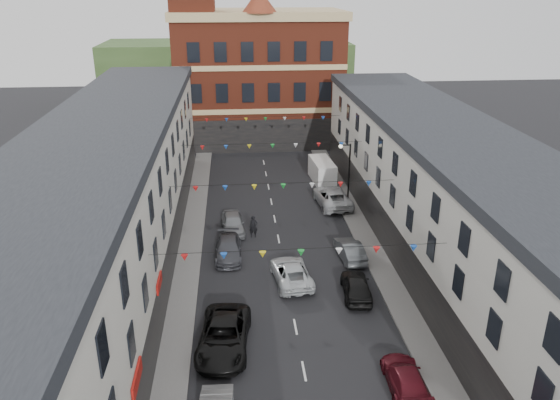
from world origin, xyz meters
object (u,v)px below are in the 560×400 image
object	(u,v)px
street_lamp	(347,167)
car_right_c	(405,379)
car_left_d	(228,249)
moving_car	(291,272)
car_right_d	(356,286)
car_right_e	(350,250)
car_left_e	(233,223)
car_left_c	(224,336)
pedestrian	(253,227)
white_van	(322,171)
car_right_f	(332,197)

from	to	relation	value
street_lamp	car_right_c	bearing A→B (deg)	-94.03
car_left_d	car_right_c	xyz separation A→B (m)	(8.84, -14.99, -0.05)
street_lamp	moving_car	xyz separation A→B (m)	(-6.24, -12.68, -3.20)
street_lamp	car_right_d	size ratio (longest dim) A/B	1.38
moving_car	car_right_e	bearing A→B (deg)	-154.03
street_lamp	car_left_e	world-z (taller)	street_lamp
car_left_c	car_right_e	size ratio (longest dim) A/B	1.39
car_left_e	car_right_e	distance (m)	10.19
pedestrian	car_left_d	bearing A→B (deg)	-123.01
car_left_d	white_van	xyz separation A→B (m)	(9.56, 15.99, 0.42)
car_right_e	pedestrian	world-z (taller)	pedestrian
car_right_f	car_left_e	bearing A→B (deg)	23.65
car_left_d	pedestrian	bearing A→B (deg)	59.50
car_left_d	white_van	bearing A→B (deg)	59.49
car_right_c	moving_car	distance (m)	11.99
car_right_c	car_left_d	bearing A→B (deg)	-57.86
car_left_e	pedestrian	size ratio (longest dim) A/B	2.43
car_right_f	car_right_d	bearing A→B (deg)	81.05
car_right_c	car_right_f	size ratio (longest dim) A/B	0.74
car_left_c	white_van	distance (m)	28.61
white_van	pedestrian	size ratio (longest dim) A/B	2.74
car_left_e	white_van	world-z (taller)	white_van
car_right_e	pedestrian	distance (m)	8.17
car_left_e	white_van	distance (m)	14.69
car_right_f	moving_car	size ratio (longest dim) A/B	1.17
car_right_d	moving_car	size ratio (longest dim) A/B	0.86
car_right_d	car_right_f	world-z (taller)	car_right_f
street_lamp	white_van	xyz separation A→B (m)	(-0.95, 7.22, -2.80)
car_left_c	white_van	xyz separation A→B (m)	(9.80, 26.88, 0.28)
car_left_c	pedestrian	bearing A→B (deg)	86.83
car_right_c	moving_car	world-z (taller)	moving_car
car_left_e	car_right_f	xyz separation A→B (m)	(9.10, 4.90, 0.07)
car_left_c	moving_car	bearing A→B (deg)	62.92
car_left_c	car_right_c	xyz separation A→B (m)	(9.07, -4.11, -0.18)
street_lamp	car_left_c	distance (m)	22.62
car_right_f	pedestrian	size ratio (longest dim) A/B	3.27
car_left_e	car_right_f	bearing A→B (deg)	23.92
car_left_c	moving_car	size ratio (longest dim) A/B	1.16
car_left_d	white_van	size ratio (longest dim) A/B	0.95
car_left_e	car_right_d	world-z (taller)	car_left_e
car_right_e	pedestrian	xyz separation A→B (m)	(-6.92, 4.32, 0.21)
car_right_c	moving_car	bearing A→B (deg)	-65.99
car_left_e	car_right_c	world-z (taller)	car_left_e
car_right_d	car_right_e	distance (m)	5.21
car_right_c	car_right_f	bearing A→B (deg)	-89.84
car_right_f	white_van	distance (m)	6.56
car_left_c	car_right_d	world-z (taller)	car_left_c
car_left_e	car_right_c	bearing A→B (deg)	-70.92
street_lamp	car_left_e	bearing A→B (deg)	-157.35
car_left_c	car_right_f	world-z (taller)	car_right_f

